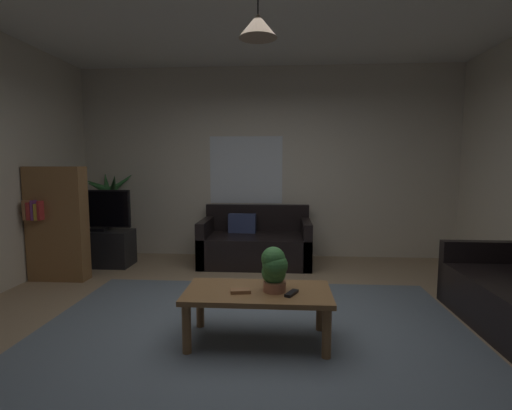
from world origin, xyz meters
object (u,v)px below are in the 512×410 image
at_px(coffee_table, 258,298).
at_px(potted_plant_on_table, 274,268).
at_px(pendant_lamp, 258,26).
at_px(tv_stand, 100,248).
at_px(tv, 97,210).
at_px(bookshelf_corner, 57,223).
at_px(potted_palm_corner, 111,218).
at_px(book_on_table_0, 240,291).
at_px(remote_on_table_0, 292,293).
at_px(couch_under_window, 255,245).

height_order(coffee_table, potted_plant_on_table, potted_plant_on_table).
relative_size(coffee_table, pendant_lamp, 2.22).
bearing_deg(tv_stand, tv, -90.00).
bearing_deg(coffee_table, potted_plant_on_table, -4.38).
bearing_deg(coffee_table, bookshelf_corner, 150.11).
bearing_deg(potted_plant_on_table, coffee_table, 175.62).
bearing_deg(coffee_table, potted_palm_corner, 132.87).
distance_m(book_on_table_0, potted_plant_on_table, 0.32).
xyz_separation_m(coffee_table, remote_on_table_0, (0.27, -0.08, 0.08)).
relative_size(couch_under_window, potted_palm_corner, 1.15).
xyz_separation_m(book_on_table_0, pendant_lamp, (0.13, 0.07, 2.01)).
xyz_separation_m(tv_stand, potted_palm_corner, (-0.02, 0.43, 0.37)).
height_order(potted_plant_on_table, bookshelf_corner, bookshelf_corner).
bearing_deg(potted_palm_corner, pendant_lamp, -47.13).
xyz_separation_m(potted_plant_on_table, pendant_lamp, (-0.13, 0.01, 1.84)).
xyz_separation_m(potted_palm_corner, bookshelf_corner, (-0.16, -1.11, 0.09)).
xyz_separation_m(coffee_table, bookshelf_corner, (-2.56, 1.47, 0.35)).
distance_m(book_on_table_0, bookshelf_corner, 2.89).
bearing_deg(pendant_lamp, book_on_table_0, -153.47).
relative_size(bookshelf_corner, pendant_lamp, 2.67).
bearing_deg(couch_under_window, tv_stand, -173.44).
distance_m(coffee_table, tv, 3.23).
relative_size(potted_plant_on_table, potted_palm_corner, 0.27).
distance_m(couch_under_window, potted_plant_on_table, 2.47).
bearing_deg(potted_palm_corner, potted_plant_on_table, -45.73).
relative_size(potted_palm_corner, bookshelf_corner, 0.96).
bearing_deg(couch_under_window, potted_plant_on_table, -82.52).
distance_m(book_on_table_0, pendant_lamp, 2.02).
bearing_deg(tv_stand, pendant_lamp, -42.27).
bearing_deg(tv, tv_stand, 90.00).
height_order(potted_plant_on_table, pendant_lamp, pendant_lamp).
bearing_deg(pendant_lamp, potted_palm_corner, 132.87).
relative_size(coffee_table, potted_palm_corner, 0.87).
bearing_deg(remote_on_table_0, bookshelf_corner, -2.67).
bearing_deg(potted_palm_corner, remote_on_table_0, -45.02).
distance_m(book_on_table_0, potted_palm_corner, 3.49).
distance_m(couch_under_window, book_on_table_0, 2.48).
height_order(book_on_table_0, potted_plant_on_table, potted_plant_on_table).
relative_size(book_on_table_0, potted_plant_on_table, 0.44).
height_order(coffee_table, bookshelf_corner, bookshelf_corner).
bearing_deg(coffee_table, couch_under_window, 94.46).
distance_m(coffee_table, book_on_table_0, 0.17).
bearing_deg(tv, potted_palm_corner, 93.06).
xyz_separation_m(tv, pendant_lamp, (2.38, -2.14, 1.66)).
bearing_deg(book_on_table_0, potted_plant_on_table, 12.08).
bearing_deg(potted_plant_on_table, tv, 139.40).
height_order(couch_under_window, potted_plant_on_table, couch_under_window).
height_order(couch_under_window, potted_palm_corner, potted_palm_corner).
bearing_deg(pendant_lamp, couch_under_window, 94.46).
bearing_deg(remote_on_table_0, couch_under_window, -53.52).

